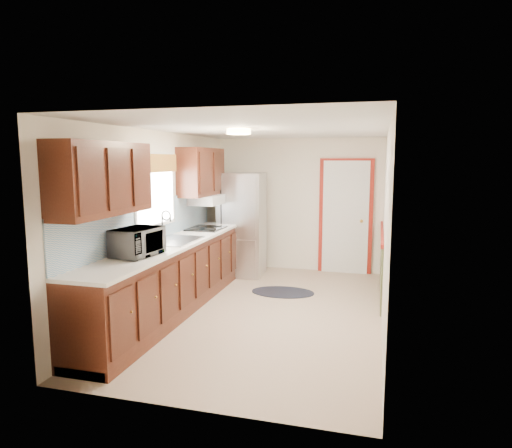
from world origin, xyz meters
The scene contains 8 objects.
room_shell centered at (0.00, 0.00, 1.20)m, with size 3.20×5.20×2.52m.
kitchen_run centered at (-1.24, -0.29, 0.81)m, with size 0.63×4.00×2.20m.
back_wall_trim centered at (0.99, 2.21, 0.89)m, with size 1.12×2.30×2.08m.
ceiling_fixture centered at (-0.30, -0.20, 2.36)m, with size 0.30×0.30×0.06m, color #FFD88C.
microwave centered at (-1.20, -1.17, 1.13)m, with size 0.57×0.32×0.39m, color white.
refrigerator centered at (-0.89, 1.86, 0.89)m, with size 0.78×0.77×1.79m.
rug centered at (0.04, 0.93, 0.01)m, with size 0.96×0.62×0.01m, color black.
cooktop centered at (-1.19, 0.91, 0.95)m, with size 0.51×0.61×0.02m, color black.
Camera 1 is at (1.41, -5.70, 2.02)m, focal length 32.00 mm.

